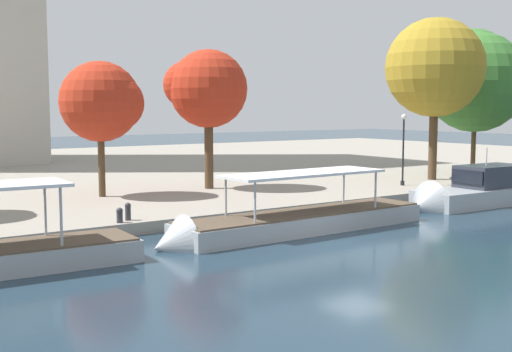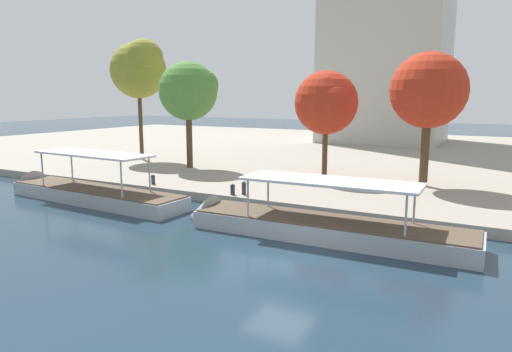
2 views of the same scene
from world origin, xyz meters
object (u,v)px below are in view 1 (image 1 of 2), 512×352
Objects in this scene: motor_yacht_2 at (476,195)px; mooring_bollard_0 at (120,215)px; tour_boat_1 at (287,227)px; lamp_post at (403,147)px; tree_1 at (203,88)px; tree_4 at (477,78)px; mooring_bollard_1 at (128,211)px; tree_5 at (104,101)px; tree_3 at (436,64)px.

motor_yacht_2 is 15.08× the size of mooring_bollard_0.
tour_boat_1 is 16.28m from lamp_post.
tree_4 is (23.85, -2.68, 1.17)m from tree_1.
lamp_post is at bearing -157.38° from tour_boat_1.
tree_1 is at bearing 173.58° from tree_4.
tree_1 is 0.76× the size of tree_4.
tree_4 is (26.83, 10.00, 7.84)m from tour_boat_1.
tree_1 is at bearing -45.49° from motor_yacht_2.
lamp_post is (20.59, 2.26, 2.14)m from mooring_bollard_1.
tree_5 is (-6.65, -0.27, -0.84)m from tree_1.
tree_5 reaches higher than motor_yacht_2.
motor_yacht_2 is 0.90× the size of tree_4.
mooring_bollard_0 is 0.09× the size of tree_5.
lamp_post is 0.54× the size of tree_1.
tree_1 is 0.77× the size of tree_3.
tree_4 reaches higher than tree_3.
lamp_post is at bearing 6.27° from mooring_bollard_1.
tree_5 is (-18.31, 5.91, 2.94)m from lamp_post.
tree_1 is 24.03m from tree_4.
tree_4 reaches higher than mooring_bollard_0.
motor_yacht_2 reaches higher than mooring_bollard_1.
tree_4 is (32.78, 5.76, 7.09)m from mooring_bollard_1.
tree_4 is (12.18, 3.50, 4.95)m from lamp_post.
lamp_post is at bearing -91.71° from motor_yacht_2.
tour_boat_1 reaches higher than mooring_bollard_1.
tour_boat_1 is 1.39× the size of motor_yacht_2.
lamp_post is at bearing 7.13° from mooring_bollard_0.
tree_5 is (2.28, 8.17, 5.08)m from mooring_bollard_1.
mooring_bollard_1 is 9.89m from tree_5.
tree_3 is (25.66, 3.88, 7.82)m from mooring_bollard_0.
tree_3 reaches higher than mooring_bollard_1.
tree_4 reaches higher than tree_5.
tree_4 is at bearing 16.44° from tree_3.
tree_4 reaches higher than mooring_bollard_1.
tree_4 is at bearing -4.52° from tree_5.
tour_boat_1 is 17.55× the size of mooring_bollard_1.
mooring_bollard_1 is 26.49m from tree_3.
motor_yacht_2 reaches higher than tour_boat_1.
tree_1 is 6.71m from tree_5.
tree_3 is at bearing -122.04° from motor_yacht_2.
mooring_bollard_0 is at bearing -171.41° from tree_3.
tree_4 is at bearing -160.88° from tour_boat_1.
motor_yacht_2 is 11.95m from tree_3.
mooring_bollard_0 is at bearing -31.90° from tour_boat_1.
mooring_bollard_0 is 0.69m from mooring_bollard_1.
mooring_bollard_0 is (-20.80, 3.39, 0.33)m from motor_yacht_2.
mooring_bollard_0 is 14.29m from tree_1.
motor_yacht_2 is at bearing -33.65° from tree_5.
tree_1 reaches higher than tour_boat_1.
tour_boat_1 is 22.32m from tree_3.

